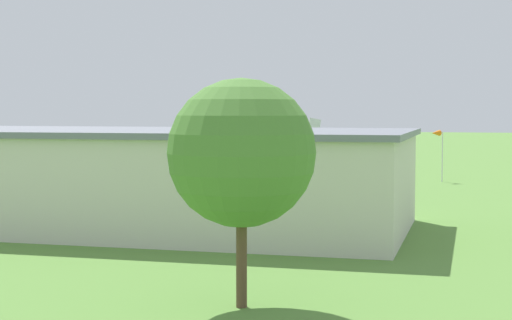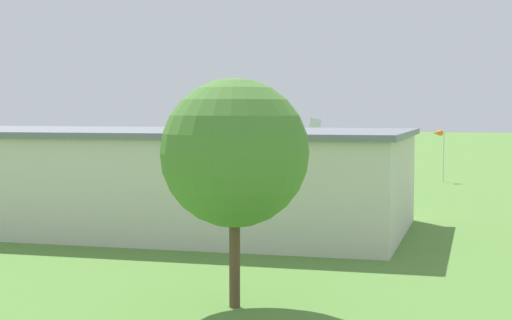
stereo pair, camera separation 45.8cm
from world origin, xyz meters
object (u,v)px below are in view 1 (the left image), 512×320
hangar (150,178)px  car_black (20,188)px  person_near_hangar_door (285,191)px  windsock (436,136)px  biplane (282,142)px  person_crossing_taxiway (122,188)px  tree_at_field_edge (241,153)px  person_beside_truck (148,185)px

hangar → car_black: hangar is taller
person_near_hangar_door → windsock: bearing=-117.1°
car_black → hangar: bearing=143.6°
person_near_hangar_door → windsock: (-10.65, -20.82, 3.85)m
biplane → windsock: bearing=-128.2°
person_near_hangar_door → hangar: bearing=75.4°
person_crossing_taxiway → tree_at_field_edge: tree_at_field_edge is taller
person_crossing_taxiway → biplane: bearing=-148.7°
windsock → person_near_hangar_door: bearing=62.9°
biplane → tree_at_field_edge: size_ratio=0.93×
car_black → person_crossing_taxiway: (-7.97, -2.66, -0.10)m
person_crossing_taxiway → car_black: bearing=18.4°
biplane → person_crossing_taxiway: size_ratio=5.01×
car_black → person_near_hangar_door: bearing=-167.9°
tree_at_field_edge → windsock: 56.28m
biplane → person_near_hangar_door: (-1.62, 5.25, -3.67)m
person_near_hangar_door → person_beside_truck: (12.29, -0.76, 0.06)m
person_near_hangar_door → person_crossing_taxiway: bearing=8.2°
biplane → person_crossing_taxiway: biplane is taller
biplane → windsock: (-12.27, -15.57, 0.17)m
hangar → tree_at_field_edge: size_ratio=3.82×
person_near_hangar_door → car_black: bearing=12.1°
person_beside_truck → tree_at_field_edge: bearing=118.2°
biplane → car_black: 22.38m
tree_at_field_edge → windsock: (-3.61, -56.16, -1.07)m
hangar → tree_at_field_edge: (-11.49, 18.23, 2.65)m
person_crossing_taxiway → windsock: (-24.08, -22.76, 3.85)m
biplane → hangar: bearing=82.8°
car_black → windsock: windsock is taller
hangar → biplane: size_ratio=4.11×
person_near_hangar_door → person_crossing_taxiway: (13.43, 1.94, 0.00)m
windsock → biplane: bearing=51.8°
hangar → person_beside_truck: size_ratio=19.34×
hangar → person_beside_truck: bearing=-66.3°
person_near_hangar_door → tree_at_field_edge: size_ratio=0.19×
hangar → windsock: bearing=-111.7°
hangar → person_near_hangar_door: bearing=-104.6°
hangar → person_crossing_taxiway: hangar is taller
person_crossing_taxiway → windsock: 33.36m
hangar → tree_at_field_edge: tree_at_field_edge is taller
person_near_hangar_door → tree_at_field_edge: 36.37m
person_crossing_taxiway → windsock: size_ratio=0.30×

